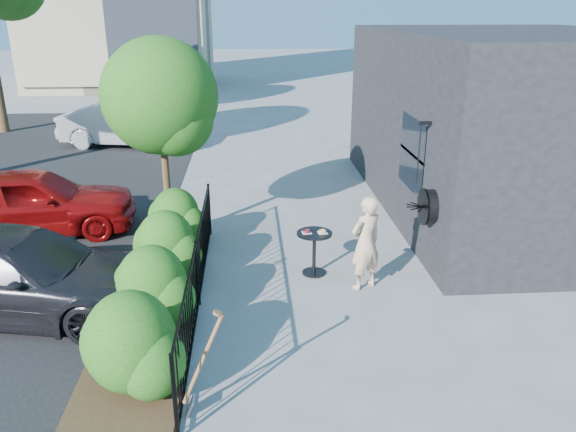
{
  "coord_description": "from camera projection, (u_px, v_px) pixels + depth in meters",
  "views": [
    {
      "loc": [
        -0.64,
        -8.01,
        4.45
      ],
      "look_at": [
        -0.03,
        0.74,
        1.2
      ],
      "focal_mm": 35.0,
      "sensor_mm": 36.0,
      "label": 1
    }
  ],
  "objects": [
    {
      "name": "ground",
      "position": [
        293.0,
        301.0,
        9.08
      ],
      "size": [
        120.0,
        120.0,
        0.0
      ],
      "primitive_type": "plane",
      "color": "gray",
      "rests_on": "ground"
    },
    {
      "name": "shop_building",
      "position": [
        515.0,
        121.0,
        12.95
      ],
      "size": [
        6.22,
        9.0,
        4.0
      ],
      "color": "black",
      "rests_on": "ground"
    },
    {
      "name": "fence",
      "position": [
        198.0,
        273.0,
        8.78
      ],
      "size": [
        0.05,
        6.05,
        1.1
      ],
      "color": "black",
      "rests_on": "ground"
    },
    {
      "name": "planting_bed",
      "position": [
        155.0,
        304.0,
        8.92
      ],
      "size": [
        1.3,
        6.0,
        0.08
      ],
      "primitive_type": "cube",
      "color": "#382616",
      "rests_on": "ground"
    },
    {
      "name": "shrubs",
      "position": [
        159.0,
        263.0,
        8.79
      ],
      "size": [
        1.1,
        5.6,
        1.24
      ],
      "color": "#1A5012",
      "rests_on": "ground"
    },
    {
      "name": "patio_tree",
      "position": [
        164.0,
        104.0,
        10.55
      ],
      "size": [
        2.2,
        2.2,
        3.94
      ],
      "color": "#3F2B19",
      "rests_on": "ground"
    },
    {
      "name": "cafe_table",
      "position": [
        314.0,
        245.0,
        9.84
      ],
      "size": [
        0.63,
        0.63,
        0.84
      ],
      "rotation": [
        0.0,
        0.0,
        0.13
      ],
      "color": "black",
      "rests_on": "ground"
    },
    {
      "name": "woman",
      "position": [
        366.0,
        243.0,
        9.26
      ],
      "size": [
        0.71,
        0.63,
        1.62
      ],
      "primitive_type": "imported",
      "rotation": [
        0.0,
        0.0,
        3.66
      ],
      "color": "#D1A987",
      "rests_on": "ground"
    },
    {
      "name": "shovel",
      "position": [
        200.0,
        370.0,
        6.35
      ],
      "size": [
        0.53,
        0.18,
        1.39
      ],
      "color": "brown",
      "rests_on": "ground"
    },
    {
      "name": "car_red",
      "position": [
        31.0,
        202.0,
        11.57
      ],
      "size": [
        4.33,
        2.2,
        1.41
      ],
      "primitive_type": "imported",
      "rotation": [
        0.0,
        0.0,
        1.7
      ],
      "color": "maroon",
      "rests_on": "ground"
    },
    {
      "name": "car_silver",
      "position": [
        129.0,
        124.0,
        19.08
      ],
      "size": [
        4.75,
        2.35,
        1.5
      ],
      "primitive_type": "imported",
      "rotation": [
        0.0,
        0.0,
        1.4
      ],
      "color": "#A7A7AB",
      "rests_on": "ground"
    },
    {
      "name": "car_darkgrey",
      "position": [
        18.0,
        274.0,
        8.54
      ],
      "size": [
        4.74,
        2.58,
        1.3
      ],
      "primitive_type": "imported",
      "rotation": [
        0.0,
        0.0,
        1.4
      ],
      "color": "black",
      "rests_on": "ground"
    }
  ]
}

